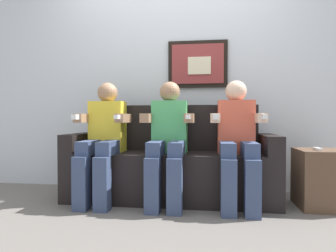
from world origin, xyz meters
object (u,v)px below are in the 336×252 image
side_table_right (322,179)px  spare_remote_on_table (318,149)px  person_in_middle (168,137)px  couch (170,166)px  person_on_right (237,137)px  person_on_left (103,136)px

side_table_right → spare_remote_on_table: spare_remote_on_table is taller
spare_remote_on_table → side_table_right: bearing=39.6°
spare_remote_on_table → person_in_middle: bearing=-179.1°
spare_remote_on_table → couch: bearing=173.4°
person_on_right → person_in_middle: bearing=180.0°
couch → spare_remote_on_table: 1.30m
couch → side_table_right: bearing=-4.6°
couch → spare_remote_on_table: couch is taller
person_in_middle → spare_remote_on_table: 1.28m
side_table_right → spare_remote_on_table: bearing=-140.4°
couch → person_on_left: (-0.60, -0.17, 0.29)m
side_table_right → spare_remote_on_table: size_ratio=3.85×
person_in_middle → side_table_right: bearing=2.6°
person_on_left → couch: bearing=15.5°
person_on_left → spare_remote_on_table: person_on_left is taller
person_in_middle → person_on_right: (0.60, -0.00, 0.00)m
person_on_left → person_on_right: (1.21, 0.00, 0.00)m
person_on_left → person_in_middle: (0.60, 0.00, -0.00)m
couch → side_table_right: size_ratio=3.88×
couch → person_on_right: bearing=-15.5°
person_in_middle → person_on_left: bearing=-180.0°
person_in_middle → side_table_right: person_in_middle is taller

